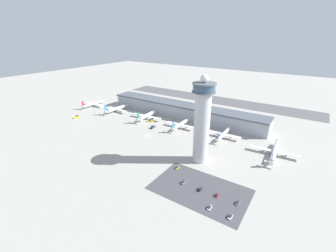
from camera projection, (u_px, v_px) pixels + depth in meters
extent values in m
plane|color=#9E9B93|center=(149.00, 136.00, 230.90)|extent=(1000.00, 1000.00, 0.00)
cube|color=#A3A8B2|center=(183.00, 111.00, 281.87)|extent=(206.71, 22.00, 15.11)
cube|color=#4C515B|center=(183.00, 105.00, 278.69)|extent=(206.71, 25.00, 1.60)
cube|color=#515154|center=(213.00, 100.00, 359.31)|extent=(310.07, 44.00, 0.01)
cylinder|color=#BCBCC1|center=(202.00, 128.00, 175.58)|extent=(12.30, 12.30, 57.52)
cylinder|color=#565B66|center=(204.00, 92.00, 164.51)|extent=(17.91, 17.91, 0.80)
cylinder|color=#334C60|center=(204.00, 88.00, 163.36)|extent=(16.48, 16.48, 5.26)
cylinder|color=#565B66|center=(204.00, 83.00, 162.18)|extent=(17.91, 17.91, 1.00)
sphere|color=white|center=(205.00, 78.00, 160.82)|extent=(6.12, 6.12, 6.12)
cube|color=#424247|center=(200.00, 189.00, 151.44)|extent=(64.00, 40.00, 0.01)
cylinder|color=white|center=(94.00, 104.00, 324.21)|extent=(3.75, 30.39, 3.73)
cone|color=white|center=(103.00, 101.00, 337.20)|extent=(3.74, 3.36, 3.73)
cone|color=white|center=(84.00, 107.00, 310.80)|extent=(3.36, 4.48, 3.36)
cube|color=white|center=(94.00, 104.00, 324.93)|extent=(34.59, 4.42, 0.44)
cylinder|color=#A8A8B2|center=(92.00, 104.00, 329.86)|extent=(2.06, 4.11, 2.05)
cylinder|color=#A8A8B2|center=(98.00, 105.00, 322.40)|extent=(2.06, 4.11, 2.05)
cube|color=red|center=(83.00, 103.00, 308.27)|extent=(0.30, 2.80, 5.97)
cube|color=white|center=(83.00, 107.00, 309.66)|extent=(10.45, 2.01, 0.24)
cylinder|color=black|center=(102.00, 103.00, 336.10)|extent=(0.28, 0.28, 2.16)
cylinder|color=black|center=(95.00, 106.00, 323.84)|extent=(0.28, 0.28, 2.16)
cylinder|color=black|center=(93.00, 105.00, 326.53)|extent=(0.28, 0.28, 2.16)
cylinder|color=silver|center=(117.00, 109.00, 301.47)|extent=(6.51, 28.07, 4.35)
cone|color=silver|center=(125.00, 106.00, 313.00)|extent=(4.64, 4.24, 4.35)
cone|color=silver|center=(106.00, 112.00, 289.47)|extent=(4.31, 5.51, 3.92)
cube|color=silver|center=(117.00, 109.00, 302.17)|extent=(34.32, 7.05, 0.44)
cylinder|color=#A8A8B2|center=(114.00, 109.00, 307.49)|extent=(2.76, 4.96, 2.39)
cylinder|color=#A8A8B2|center=(121.00, 111.00, 299.29)|extent=(2.76, 4.96, 2.39)
cube|color=#197FB2|center=(105.00, 108.00, 286.57)|extent=(0.52, 2.81, 6.96)
cube|color=silver|center=(106.00, 112.00, 288.26)|extent=(12.30, 2.95, 0.24)
cylinder|color=black|center=(124.00, 109.00, 311.93)|extent=(0.28, 0.28, 2.12)
cylinder|color=black|center=(118.00, 111.00, 300.78)|extent=(0.28, 0.28, 2.12)
cylinder|color=black|center=(115.00, 111.00, 304.27)|extent=(0.28, 0.28, 2.12)
cylinder|color=white|center=(147.00, 116.00, 275.29)|extent=(5.99, 26.59, 4.44)
cone|color=white|center=(154.00, 112.00, 287.41)|extent=(4.67, 4.25, 4.44)
cone|color=white|center=(139.00, 120.00, 262.64)|extent=(4.31, 5.56, 4.00)
cube|color=white|center=(147.00, 116.00, 276.01)|extent=(41.13, 6.81, 0.44)
cylinder|color=#A8A8B2|center=(142.00, 116.00, 281.34)|extent=(2.73, 5.02, 2.44)
cylinder|color=#A8A8B2|center=(153.00, 118.00, 273.29)|extent=(2.73, 5.02, 2.44)
cube|color=#14704C|center=(138.00, 115.00, 259.60)|extent=(0.46, 2.81, 7.11)
cube|color=white|center=(138.00, 120.00, 261.30)|extent=(12.53, 2.73, 0.24)
cylinder|color=black|center=(152.00, 115.00, 286.11)|extent=(0.28, 0.28, 2.18)
cylinder|color=black|center=(149.00, 119.00, 274.87)|extent=(0.28, 0.28, 2.18)
cylinder|color=black|center=(145.00, 118.00, 277.78)|extent=(0.28, 0.28, 2.18)
cylinder|color=white|center=(180.00, 124.00, 248.76)|extent=(4.08, 25.12, 3.69)
cone|color=white|center=(186.00, 120.00, 259.79)|extent=(3.74, 3.38, 3.69)
cone|color=white|center=(173.00, 129.00, 237.30)|extent=(3.39, 4.48, 3.32)
cube|color=white|center=(181.00, 125.00, 249.40)|extent=(34.54, 4.93, 0.44)
cylinder|color=#A8A8B2|center=(175.00, 124.00, 254.23)|extent=(2.09, 4.09, 2.03)
cylinder|color=#A8A8B2|center=(187.00, 127.00, 246.96)|extent=(2.09, 4.09, 2.03)
cube|color=#197FB2|center=(173.00, 125.00, 234.79)|extent=(0.34, 2.80, 5.91)
cube|color=white|center=(173.00, 129.00, 236.16)|extent=(10.36, 2.16, 0.24)
cylinder|color=black|center=(185.00, 124.00, 258.75)|extent=(0.28, 0.28, 2.55)
cylinder|color=black|center=(182.00, 127.00, 248.42)|extent=(0.28, 0.28, 2.55)
cylinder|color=black|center=(178.00, 127.00, 251.01)|extent=(0.28, 0.28, 2.55)
cylinder|color=white|center=(224.00, 134.00, 225.13)|extent=(4.13, 26.63, 3.47)
cone|color=white|center=(229.00, 129.00, 236.73)|extent=(3.54, 3.21, 3.47)
cone|color=white|center=(218.00, 140.00, 213.13)|extent=(3.22, 4.24, 3.12)
cube|color=white|center=(224.00, 134.00, 225.78)|extent=(34.61, 5.26, 0.44)
cylinder|color=#A8A8B2|center=(217.00, 133.00, 230.55)|extent=(2.00, 3.86, 1.91)
cylinder|color=#A8A8B2|center=(231.00, 136.00, 223.37)|extent=(2.00, 3.86, 1.91)
cube|color=navy|center=(218.00, 136.00, 210.77)|extent=(0.37, 2.81, 5.55)
cube|color=white|center=(218.00, 140.00, 212.03)|extent=(9.75, 2.24, 0.24)
cylinder|color=black|center=(227.00, 133.00, 235.72)|extent=(0.28, 0.28, 2.57)
cylinder|color=black|center=(226.00, 137.00, 224.87)|extent=(0.28, 0.28, 2.57)
cylinder|color=black|center=(221.00, 136.00, 227.27)|extent=(0.28, 0.28, 2.57)
cylinder|color=silver|center=(275.00, 151.00, 192.79)|extent=(6.00, 37.61, 3.79)
cone|color=silver|center=(278.00, 142.00, 209.09)|extent=(3.99, 3.63, 3.79)
cone|color=silver|center=(271.00, 162.00, 176.02)|extent=(3.68, 4.75, 3.41)
cube|color=silver|center=(275.00, 151.00, 193.64)|extent=(41.35, 6.83, 0.44)
cylinder|color=#A8A8B2|center=(264.00, 150.00, 198.91)|extent=(2.33, 4.29, 2.09)
cylinder|color=#A8A8B2|center=(286.00, 155.00, 190.82)|extent=(2.33, 4.29, 2.09)
cube|color=navy|center=(272.00, 157.00, 173.42)|extent=(0.47, 2.81, 6.07)
cube|color=silver|center=(271.00, 163.00, 174.83)|extent=(10.72, 2.62, 0.24)
cylinder|color=black|center=(277.00, 146.00, 207.88)|extent=(0.28, 0.28, 2.04)
cylinder|color=black|center=(278.00, 155.00, 192.61)|extent=(0.28, 0.28, 2.04)
cylinder|color=black|center=(271.00, 153.00, 195.09)|extent=(0.28, 0.28, 2.04)
cube|color=black|center=(77.00, 118.00, 280.39)|extent=(2.56, 7.24, 0.12)
cube|color=gold|center=(77.00, 117.00, 280.10)|extent=(2.73, 8.60, 1.66)
cube|color=#232D38|center=(77.00, 116.00, 280.15)|extent=(2.11, 2.66, 1.36)
cube|color=black|center=(150.00, 122.00, 268.46)|extent=(5.75, 4.45, 0.12)
cube|color=gold|center=(150.00, 121.00, 268.16)|extent=(6.68, 4.97, 1.71)
cube|color=#232D38|center=(150.00, 120.00, 267.49)|extent=(2.64, 2.84, 1.40)
cube|color=black|center=(153.00, 128.00, 250.27)|extent=(2.43, 6.00, 0.12)
cube|color=#2D333D|center=(153.00, 127.00, 249.97)|extent=(2.55, 7.13, 1.70)
cube|color=#232D38|center=(152.00, 126.00, 248.83)|extent=(2.13, 2.18, 1.39)
cube|color=black|center=(200.00, 137.00, 228.53)|extent=(5.18, 3.86, 0.12)
cube|color=#2D333D|center=(200.00, 136.00, 228.28)|extent=(6.04, 4.28, 1.46)
cube|color=#232D38|center=(200.00, 135.00, 227.67)|extent=(2.33, 2.54, 1.19)
cube|color=black|center=(217.00, 196.00, 145.38)|extent=(1.73, 3.55, 0.12)
cube|color=red|center=(217.00, 195.00, 145.25)|extent=(1.81, 4.22, 0.81)
cube|color=#232D38|center=(217.00, 194.00, 144.89)|extent=(1.56, 2.33, 0.67)
cube|color=black|center=(177.00, 168.00, 175.32)|extent=(1.77, 3.73, 0.12)
cube|color=gold|center=(177.00, 168.00, 175.18)|extent=(1.85, 4.43, 0.82)
cube|color=#232D38|center=(177.00, 167.00, 174.82)|extent=(1.60, 2.45, 0.67)
cube|color=black|center=(210.00, 208.00, 134.99)|extent=(1.84, 3.78, 0.12)
cube|color=silver|center=(210.00, 208.00, 134.87)|extent=(1.94, 4.49, 0.76)
cube|color=#232D38|center=(210.00, 207.00, 134.52)|extent=(1.64, 2.50, 0.62)
cube|color=black|center=(230.00, 217.00, 128.11)|extent=(1.86, 3.49, 0.12)
cube|color=silver|center=(230.00, 217.00, 127.98)|extent=(1.94, 4.15, 0.81)
cube|color=#232D38|center=(230.00, 216.00, 127.78)|extent=(1.68, 2.30, 0.66)
cube|color=black|center=(183.00, 183.00, 157.76)|extent=(1.87, 3.55, 0.12)
cube|color=slate|center=(183.00, 183.00, 157.62)|extent=(1.96, 4.23, 0.85)
cube|color=#232D38|center=(183.00, 182.00, 157.41)|extent=(1.70, 2.34, 0.69)
cube|color=black|center=(200.00, 190.00, 150.97)|extent=(1.93, 3.90, 0.12)
cube|color=black|center=(200.00, 189.00, 150.85)|extent=(2.04, 4.64, 0.76)
cube|color=#232D38|center=(200.00, 188.00, 150.67)|extent=(1.73, 2.57, 0.62)
cube|color=black|center=(238.00, 204.00, 138.65)|extent=(1.87, 3.73, 0.12)
cube|color=slate|center=(238.00, 203.00, 138.51)|extent=(1.97, 4.43, 0.84)
cube|color=#232D38|center=(238.00, 202.00, 138.31)|extent=(1.67, 2.46, 0.68)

